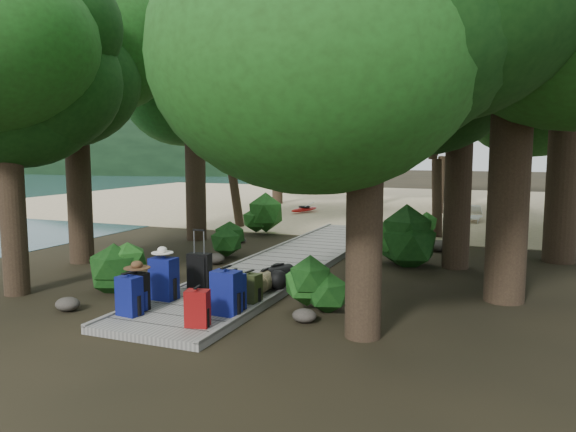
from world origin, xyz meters
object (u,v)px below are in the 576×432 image
at_px(backpack_left_c, 164,276).
at_px(sun_lounger, 472,214).
at_px(backpack_left_a, 129,294).
at_px(duffel_right_black, 278,276).
at_px(kayak, 304,208).
at_px(backpack_left_b, 136,290).
at_px(backpack_right_d, 250,286).
at_px(backpack_right_c, 232,290).
at_px(backpack_right_b, 226,290).
at_px(backpack_left_d, 199,271).
at_px(suitcase_on_boardwalk, 200,270).
at_px(lone_suitcase_on_sand, 373,215).
at_px(backpack_right_a, 197,306).
at_px(duffel_right_khaki, 265,280).

distance_m(backpack_left_c, sun_lounger, 14.33).
distance_m(backpack_left_a, backpack_left_c, 1.00).
bearing_deg(duffel_right_black, kayak, 130.77).
relative_size(backpack_left_b, duffel_right_black, 1.10).
height_order(backpack_left_b, backpack_right_d, backpack_left_b).
distance_m(backpack_left_c, backpack_right_d, 1.52).
bearing_deg(duffel_right_black, backpack_right_c, -69.82).
height_order(backpack_right_b, sun_lounger, backpack_right_b).
distance_m(backpack_left_a, backpack_right_d, 2.00).
bearing_deg(sun_lounger, backpack_right_d, -96.59).
relative_size(backpack_left_d, suitcase_on_boardwalk, 0.89).
relative_size(backpack_right_d, duffel_right_black, 0.88).
xyz_separation_m(backpack_left_a, lone_suitcase_on_sand, (1.00, 12.29, -0.09)).
relative_size(backpack_left_d, backpack_right_b, 0.75).
height_order(backpack_right_a, backpack_right_d, backpack_right_a).
bearing_deg(backpack_right_d, duffel_right_black, 97.36).
relative_size(suitcase_on_boardwalk, lone_suitcase_on_sand, 0.92).
height_order(backpack_left_a, backpack_left_c, backpack_left_c).
xyz_separation_m(backpack_left_a, backpack_right_a, (1.29, -0.10, -0.04)).
bearing_deg(backpack_right_c, backpack_right_a, -82.95).
relative_size(backpack_right_d, kayak, 0.15).
bearing_deg(backpack_right_b, backpack_left_b, -164.42).
height_order(backpack_left_b, suitcase_on_boardwalk, backpack_left_b).
xyz_separation_m(backpack_right_c, backpack_right_d, (0.06, 0.54, -0.06)).
distance_m(duffel_right_black, lone_suitcase_on_sand, 9.71).
bearing_deg(backpack_left_c, backpack_left_d, 88.19).
bearing_deg(backpack_left_b, backpack_right_a, -10.15).
bearing_deg(backpack_right_d, suitcase_on_boardwalk, 165.45).
bearing_deg(suitcase_on_boardwalk, backpack_left_a, -99.90).
xyz_separation_m(backpack_left_c, backpack_left_d, (0.07, 1.08, -0.11)).
height_order(backpack_right_b, backpack_right_d, backpack_right_b).
bearing_deg(backpack_left_c, suitcase_on_boardwalk, 82.52).
bearing_deg(duffel_right_khaki, suitcase_on_boardwalk, -167.57).
distance_m(backpack_left_b, backpack_right_c, 1.55).
distance_m(backpack_right_b, kayak, 15.13).
relative_size(backpack_left_c, duffel_right_khaki, 1.48).
bearing_deg(sun_lounger, duffel_right_khaki, -97.72).
xyz_separation_m(backpack_left_b, backpack_right_c, (1.43, 0.59, -0.01)).
xyz_separation_m(backpack_left_a, sun_lounger, (4.17, 14.69, -0.16)).
xyz_separation_m(backpack_left_c, sun_lounger, (4.20, 13.69, -0.22)).
bearing_deg(backpack_right_d, backpack_left_b, -135.08).
bearing_deg(backpack_left_c, backpack_left_a, -86.20).
bearing_deg(suitcase_on_boardwalk, backpack_right_a, -66.43).
xyz_separation_m(backpack_left_d, lone_suitcase_on_sand, (0.97, 10.22, -0.04)).
bearing_deg(duffel_right_black, sun_lounger, 100.04).
relative_size(backpack_left_c, suitcase_on_boardwalk, 1.24).
height_order(backpack_right_b, suitcase_on_boardwalk, backpack_right_b).
distance_m(backpack_left_b, backpack_right_b, 1.51).
distance_m(backpack_left_b, suitcase_on_boardwalk, 1.68).
relative_size(backpack_left_a, duffel_right_black, 1.10).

